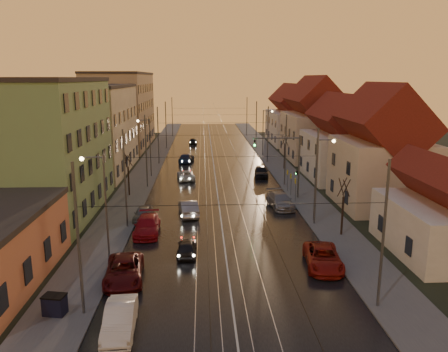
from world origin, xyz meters
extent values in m
plane|color=black|center=(0.00, 0.00, 0.00)|extent=(160.00, 160.00, 0.00)
cube|color=black|center=(0.00, 40.00, 0.02)|extent=(16.00, 120.00, 0.04)
cube|color=#4C4C4C|center=(-10.00, 40.00, 0.07)|extent=(4.00, 120.00, 0.15)
cube|color=#4C4C4C|center=(10.00, 40.00, 0.07)|extent=(4.00, 120.00, 0.15)
cube|color=gray|center=(-2.20, 40.00, 0.06)|extent=(0.06, 120.00, 0.03)
cube|color=gray|center=(-0.77, 40.00, 0.06)|extent=(0.06, 120.00, 0.03)
cube|color=gray|center=(0.77, 40.00, 0.06)|extent=(0.06, 120.00, 0.03)
cube|color=gray|center=(2.20, 40.00, 0.06)|extent=(0.06, 120.00, 0.03)
cube|color=#6F9A62|center=(-17.50, 14.00, 6.50)|extent=(10.00, 18.00, 13.00)
cube|color=#B5AE8C|center=(-17.50, 34.00, 6.00)|extent=(10.00, 20.00, 12.00)
cube|color=tan|center=(-17.50, 58.00, 7.00)|extent=(10.00, 24.00, 14.00)
cube|color=beige|center=(17.00, 2.00, 2.00)|extent=(8.00, 10.00, 4.00)
cube|color=#C4B396|center=(17.00, 15.00, 3.50)|extent=(8.50, 10.00, 7.00)
pyramid|color=#5C1D15|center=(17.00, 15.00, 8.90)|extent=(8.67, 10.20, 3.80)
cube|color=beige|center=(17.00, 28.00, 3.00)|extent=(9.00, 12.00, 6.00)
pyramid|color=#5C1D15|center=(17.00, 28.00, 7.60)|extent=(9.18, 12.24, 3.20)
cube|color=#C4B396|center=(17.00, 43.00, 3.75)|extent=(9.00, 14.00, 7.50)
pyramid|color=#5C1D15|center=(17.00, 43.00, 9.50)|extent=(9.18, 14.28, 4.00)
cube|color=beige|center=(17.00, 61.00, 3.25)|extent=(9.00, 16.00, 6.50)
pyramid|color=#5C1D15|center=(17.00, 61.00, 8.25)|extent=(9.18, 16.32, 3.50)
cylinder|color=#595B60|center=(-8.60, -6.00, 4.50)|extent=(0.16, 0.16, 9.00)
cylinder|color=#595B60|center=(8.60, -6.00, 4.50)|extent=(0.16, 0.16, 9.00)
cylinder|color=#595B60|center=(-8.60, 9.00, 4.50)|extent=(0.16, 0.16, 9.00)
cylinder|color=#595B60|center=(8.60, 9.00, 4.50)|extent=(0.16, 0.16, 9.00)
cylinder|color=#595B60|center=(-8.60, 24.00, 4.50)|extent=(0.16, 0.16, 9.00)
cylinder|color=#595B60|center=(8.60, 24.00, 4.50)|extent=(0.16, 0.16, 9.00)
cylinder|color=#595B60|center=(-8.60, 39.00, 4.50)|extent=(0.16, 0.16, 9.00)
cylinder|color=#595B60|center=(8.60, 39.00, 4.50)|extent=(0.16, 0.16, 9.00)
cylinder|color=#595B60|center=(-8.60, 54.00, 4.50)|extent=(0.16, 0.16, 9.00)
cylinder|color=#595B60|center=(8.60, 54.00, 4.50)|extent=(0.16, 0.16, 9.00)
cylinder|color=#595B60|center=(-8.60, 72.00, 4.50)|extent=(0.16, 0.16, 9.00)
cylinder|color=#595B60|center=(8.60, 72.00, 4.50)|extent=(0.16, 0.16, 9.00)
cylinder|color=#595B60|center=(-8.80, 2.00, 4.00)|extent=(0.14, 0.14, 8.00)
cylinder|color=#595B60|center=(-9.60, 2.00, 7.80)|extent=(1.60, 0.10, 0.10)
sphere|color=#FFD88C|center=(-10.32, 2.00, 7.70)|extent=(0.32, 0.32, 0.32)
cylinder|color=#595B60|center=(8.80, 10.00, 4.00)|extent=(0.14, 0.14, 8.00)
cylinder|color=#595B60|center=(9.60, 10.00, 7.80)|extent=(1.60, 0.10, 0.10)
sphere|color=#FFD88C|center=(10.32, 10.00, 7.70)|extent=(0.32, 0.32, 0.32)
cylinder|color=#595B60|center=(-8.80, 30.00, 4.00)|extent=(0.14, 0.14, 8.00)
cylinder|color=#595B60|center=(-9.60, 30.00, 7.80)|extent=(1.60, 0.10, 0.10)
sphere|color=#FFD88C|center=(-10.32, 30.00, 7.70)|extent=(0.32, 0.32, 0.32)
cylinder|color=#595B60|center=(8.80, 46.00, 4.00)|extent=(0.14, 0.14, 8.00)
cylinder|color=#595B60|center=(9.60, 46.00, 7.80)|extent=(1.60, 0.10, 0.10)
sphere|color=#FFD88C|center=(10.32, 46.00, 7.70)|extent=(0.32, 0.32, 0.32)
cylinder|color=#595B60|center=(9.00, 18.00, 3.60)|extent=(0.20, 0.20, 7.20)
cylinder|color=#595B60|center=(6.40, 18.00, 6.90)|extent=(5.20, 0.14, 0.14)
imported|color=black|center=(4.00, 18.00, 6.30)|extent=(0.15, 0.18, 0.90)
sphere|color=#19FF3F|center=(4.00, 17.88, 6.15)|extent=(0.20, 0.20, 0.20)
cylinder|color=black|center=(-10.20, 20.00, 1.75)|extent=(0.18, 0.18, 3.50)
cylinder|color=black|center=(-9.97, 20.09, 4.30)|extent=(0.37, 0.92, 1.61)
cylinder|color=black|center=(-10.29, 20.23, 4.30)|extent=(0.91, 0.40, 1.61)
cylinder|color=black|center=(-10.43, 19.91, 4.30)|extent=(0.37, 0.92, 1.61)
cylinder|color=black|center=(-10.07, 19.78, 4.30)|extent=(0.84, 0.54, 1.62)
cylinder|color=black|center=(10.20, 6.00, 1.75)|extent=(0.18, 0.18, 3.50)
cylinder|color=black|center=(10.43, 6.09, 4.30)|extent=(0.37, 0.92, 1.61)
cylinder|color=black|center=(10.11, 6.23, 4.30)|extent=(0.91, 0.40, 1.61)
cylinder|color=black|center=(9.97, 5.91, 4.30)|extent=(0.37, 0.92, 1.61)
cylinder|color=black|center=(10.32, 5.78, 4.30)|extent=(0.84, 0.54, 1.62)
cylinder|color=black|center=(10.40, 34.00, 1.75)|extent=(0.18, 0.18, 3.50)
cylinder|color=black|center=(10.63, 34.09, 4.30)|extent=(0.37, 0.92, 1.61)
cylinder|color=black|center=(10.31, 34.23, 4.30)|extent=(0.91, 0.40, 1.61)
cylinder|color=black|center=(10.17, 33.91, 4.30)|extent=(0.37, 0.92, 1.61)
cylinder|color=black|center=(10.53, 33.78, 4.30)|extent=(0.84, 0.54, 1.62)
imported|color=black|center=(-2.97, 2.53, 0.62)|extent=(1.55, 3.67, 1.24)
imported|color=gray|center=(-3.15, 12.43, 0.78)|extent=(2.29, 4.92, 1.56)
imported|color=silver|center=(-3.97, 27.93, 0.64)|extent=(2.72, 4.83, 1.27)
imported|color=#162342|center=(-4.35, 40.27, 0.73)|extent=(2.62, 5.25, 1.46)
imported|color=black|center=(-3.63, 59.94, 0.65)|extent=(1.65, 3.88, 1.31)
imported|color=silver|center=(-6.20, -7.76, 0.74)|extent=(1.82, 4.56, 1.47)
imported|color=#4D0D0E|center=(-7.02, -1.73, 0.74)|extent=(2.95, 5.53, 1.48)
imported|color=maroon|center=(-6.60, 7.36, 0.75)|extent=(2.28, 5.26, 1.51)
imported|color=gray|center=(-7.47, 11.26, 0.64)|extent=(1.78, 3.87, 1.29)
imported|color=maroon|center=(6.89, -0.18, 0.73)|extent=(3.01, 5.51, 1.47)
imported|color=gray|center=(6.43, 14.75, 0.75)|extent=(2.68, 5.39, 1.51)
imported|color=black|center=(6.33, 29.21, 0.76)|extent=(2.22, 4.61, 1.52)
cube|color=black|center=(-10.19, -6.05, 0.70)|extent=(1.33, 1.02, 1.10)
camera|label=1|loc=(-1.66, -29.09, 13.35)|focal=35.00mm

